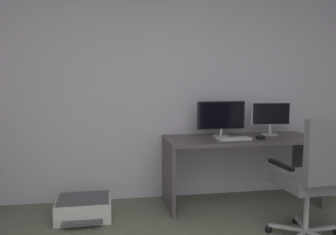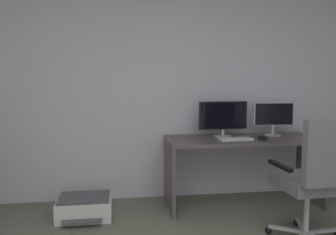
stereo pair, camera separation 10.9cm
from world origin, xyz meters
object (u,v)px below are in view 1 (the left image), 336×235
object	(u,v)px
monitor_secondary	(270,115)
printer	(84,208)
desk	(241,154)
keyboard	(234,139)
monitor_main	(221,117)
computer_mouse	(261,138)
office_chair	(316,174)

from	to	relation	value
monitor_secondary	printer	bearing A→B (deg)	-173.17
monitor_secondary	printer	distance (m)	2.20
desk	keyboard	bearing A→B (deg)	-138.58
keyboard	monitor_main	bearing A→B (deg)	102.27
monitor_main	printer	bearing A→B (deg)	-170.53
computer_mouse	office_chair	world-z (taller)	office_chair
desk	keyboard	distance (m)	0.26
monitor_main	printer	distance (m)	1.69
computer_mouse	keyboard	bearing A→B (deg)	176.95
computer_mouse	office_chair	xyz separation A→B (m)	(0.08, -0.85, -0.16)
monitor_secondary	keyboard	bearing A→B (deg)	-155.89
desk	computer_mouse	world-z (taller)	computer_mouse
monitor_secondary	office_chair	size ratio (longest dim) A/B	0.43
monitor_main	keyboard	xyz separation A→B (m)	(0.06, -0.23, -0.21)
monitor_secondary	keyboard	size ratio (longest dim) A/B	1.32
keyboard	office_chair	world-z (taller)	office_chair
desk	monitor_main	world-z (taller)	monitor_main
desk	monitor_secondary	distance (m)	0.56
monitor_main	computer_mouse	world-z (taller)	monitor_main
monitor_main	keyboard	bearing A→B (deg)	-74.37
computer_mouse	monitor_secondary	bearing A→B (deg)	50.21
monitor_main	printer	size ratio (longest dim) A/B	1.02
computer_mouse	printer	xyz separation A→B (m)	(-1.79, 0.01, -0.64)
desk	office_chair	xyz separation A→B (m)	(0.23, -0.99, 0.04)
monitor_main	keyboard	size ratio (longest dim) A/B	1.56
keyboard	printer	distance (m)	1.64
keyboard	printer	bearing A→B (deg)	177.22
desk	computer_mouse	distance (m)	0.29
desk	office_chair	distance (m)	1.02
computer_mouse	office_chair	distance (m)	0.87
computer_mouse	printer	distance (m)	1.90
desk	computer_mouse	size ratio (longest dim) A/B	16.13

